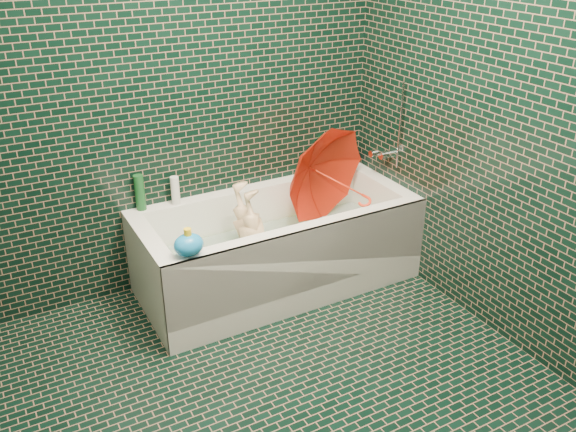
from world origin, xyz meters
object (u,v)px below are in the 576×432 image
bathtub (278,255)px  umbrella (338,182)px  rubber_duck (327,165)px  bath_toy (189,245)px  child (256,247)px

bathtub → umbrella: umbrella is taller
umbrella → rubber_duck: umbrella is taller
rubber_duck → bath_toy: 1.39m
child → rubber_duck: 0.83m
child → umbrella: size_ratio=1.27×
bathtub → child: 0.18m
bathtub → child: (-0.15, -0.00, 0.10)m
umbrella → bath_toy: 1.17m
bathtub → rubber_duck: (0.55, 0.33, 0.39)m
bathtub → rubber_duck: bearing=31.0°
child → rubber_duck: rubber_duck is taller
umbrella → rubber_duck: bearing=58.2°
bathtub → bath_toy: 0.85m
rubber_duck → umbrella: bearing=-99.6°
bathtub → bath_toy: bath_toy is taller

